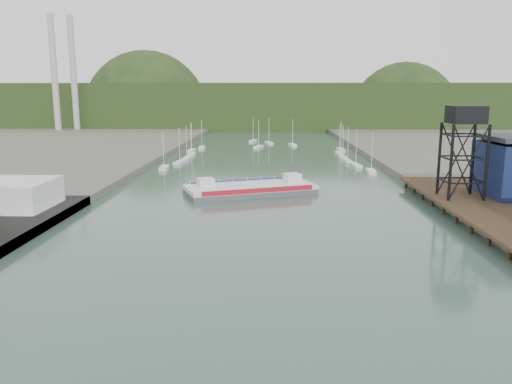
{
  "coord_description": "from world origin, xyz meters",
  "views": [
    {
      "loc": [
        1.5,
        -29.6,
        20.11
      ],
      "look_at": [
        -0.95,
        52.22,
        4.0
      ],
      "focal_mm": 35.0,
      "sensor_mm": 36.0,
      "label": 1
    }
  ],
  "objects": [
    {
      "name": "lift_tower",
      "position": [
        35.0,
        58.0,
        15.65
      ],
      "size": [
        6.5,
        6.5,
        16.0
      ],
      "color": "black",
      "rests_on": "east_pier"
    },
    {
      "name": "marina_sailboats",
      "position": [
        0.08,
        138.46,
        0.35
      ],
      "size": [
        57.71,
        92.65,
        0.9
      ],
      "color": "silver",
      "rests_on": "ground"
    },
    {
      "name": "distant_hills",
      "position": [
        -3.98,
        301.35,
        10.38
      ],
      "size": [
        500.0,
        120.0,
        80.0
      ],
      "color": "black",
      "rests_on": "ground"
    },
    {
      "name": "chain_ferry",
      "position": [
        -2.67,
        70.57,
        1.07
      ],
      "size": [
        27.93,
        19.05,
        3.73
      ],
      "rotation": [
        0.0,
        0.0,
        0.37
      ],
      "color": "#4F4F52",
      "rests_on": "ground"
    },
    {
      "name": "east_pier",
      "position": [
        37.0,
        45.0,
        1.9
      ],
      "size": [
        14.0,
        70.0,
        2.45
      ],
      "color": "black",
      "rests_on": "ground"
    },
    {
      "name": "smokestacks",
      "position": [
        -106.0,
        232.5,
        30.0
      ],
      "size": [
        11.2,
        8.2,
        60.0
      ],
      "color": "#A9A9A4",
      "rests_on": "ground"
    }
  ]
}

